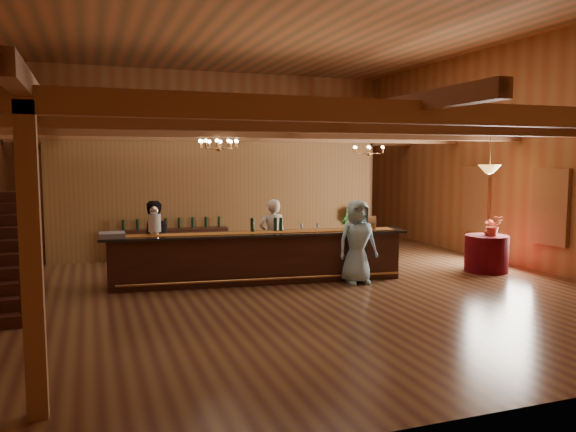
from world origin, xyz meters
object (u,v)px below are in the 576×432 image
object	(u,v)px
bartender	(273,237)
tasting_bar	(258,257)
beverage_dispenser	(154,222)
guest	(357,242)
chandelier_left	(219,144)
floor_plant	(345,227)
pendant_lamp	(489,169)
round_table	(486,253)
backbar_shelf	(173,244)
raffle_drum	(369,222)
chandelier_right	(369,150)
staff_second	(153,241)

from	to	relation	value
bartender	tasting_bar	bearing A→B (deg)	57.04
beverage_dispenser	guest	world-z (taller)	guest
chandelier_left	floor_plant	distance (m)	6.33
bartender	pendant_lamp	bearing A→B (deg)	166.62
round_table	guest	world-z (taller)	guest
backbar_shelf	bartender	xyz separation A→B (m)	(1.89, -2.69, 0.46)
round_table	tasting_bar	bearing A→B (deg)	172.91
raffle_drum	bartender	distance (m)	2.21
pendant_lamp	bartender	bearing A→B (deg)	163.28
tasting_bar	pendant_lamp	size ratio (longest dim) A/B	7.21
chandelier_right	chandelier_left	bearing A→B (deg)	-167.15
beverage_dispenser	bartender	distance (m)	2.78
tasting_bar	staff_second	bearing A→B (deg)	165.02
tasting_bar	raffle_drum	xyz separation A→B (m)	(2.44, -0.34, 0.70)
chandelier_left	pendant_lamp	distance (m)	6.27
pendant_lamp	bartender	distance (m)	5.24
bartender	staff_second	bearing A→B (deg)	1.80
beverage_dispenser	raffle_drum	bearing A→B (deg)	-8.15
chandelier_left	staff_second	size ratio (longest dim) A/B	0.46
bartender	raffle_drum	bearing A→B (deg)	152.46
staff_second	bartender	bearing A→B (deg)	168.63
raffle_drum	chandelier_right	distance (m)	2.10
bartender	floor_plant	world-z (taller)	bartender
round_table	chandelier_left	world-z (taller)	chandelier_left
bartender	floor_plant	distance (m)	4.31
chandelier_left	floor_plant	bearing A→B (deg)	38.60
beverage_dispenser	bartender	xyz separation A→B (m)	(2.69, 0.47, -0.50)
round_table	chandelier_right	xyz separation A→B (m)	(-2.32, 1.53, 2.43)
floor_plant	chandelier_right	bearing A→B (deg)	-104.43
bartender	staff_second	xyz separation A→B (m)	(-2.68, 0.07, 0.01)
tasting_bar	guest	bearing A→B (deg)	-14.93
chandelier_left	pendant_lamp	bearing A→B (deg)	-5.88
round_table	floor_plant	bearing A→B (deg)	110.36
tasting_bar	backbar_shelf	size ratio (longest dim) A/B	2.25
beverage_dispenser	backbar_shelf	world-z (taller)	beverage_dispenser
pendant_lamp	tasting_bar	bearing A→B (deg)	172.91
guest	floor_plant	world-z (taller)	guest
chandelier_left	chandelier_right	xyz separation A→B (m)	(3.89, 0.89, -0.08)
tasting_bar	round_table	world-z (taller)	tasting_bar
tasting_bar	guest	world-z (taller)	guest
backbar_shelf	staff_second	world-z (taller)	staff_second
backbar_shelf	beverage_dispenser	bearing A→B (deg)	-97.99
beverage_dispenser	backbar_shelf	size ratio (longest dim) A/B	0.21
backbar_shelf	chandelier_right	world-z (taller)	chandelier_right
chandelier_left	floor_plant	world-z (taller)	chandelier_left
staff_second	floor_plant	world-z (taller)	staff_second
bartender	chandelier_right	bearing A→B (deg)	-174.71
pendant_lamp	staff_second	distance (m)	7.78
guest	chandelier_right	bearing A→B (deg)	55.85
backbar_shelf	round_table	bearing A→B (deg)	-25.43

